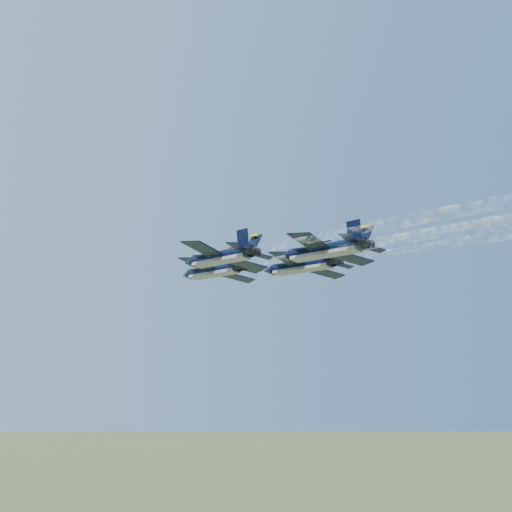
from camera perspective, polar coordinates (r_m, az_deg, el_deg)
jet_lead at (r=120.29m, az=-3.48°, el=-1.19°), size 14.31×18.65×4.78m
jet_left at (r=105.36m, az=-2.94°, el=-0.09°), size 14.31×18.65×4.78m
jet_right at (r=114.62m, az=3.61°, el=-0.80°), size 14.31×18.65×4.78m
jet_slot at (r=99.59m, az=5.41°, el=0.46°), size 14.31×18.65×4.78m
smoke_trail_lead at (r=83.28m, az=16.92°, el=2.70°), size 6.04×70.92×2.14m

